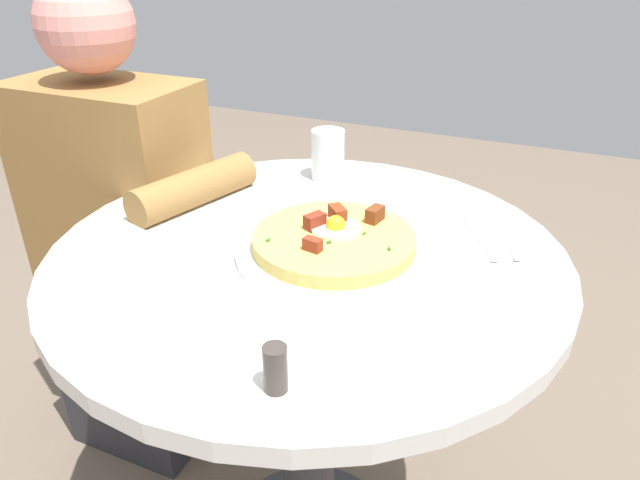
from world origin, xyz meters
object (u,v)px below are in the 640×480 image
at_px(fork, 477,234).
at_px(breakfast_pizza, 333,240).
at_px(water_glass, 328,155).
at_px(person_seated, 129,264).
at_px(bread_plate, 131,317).
at_px(pizza_plate, 333,251).
at_px(dining_table, 308,335).
at_px(knife, 497,233).
at_px(pepper_shaker, 275,369).
at_px(salt_shaker, 214,180).

bearing_deg(fork, breakfast_pizza, -82.35).
bearing_deg(water_glass, breakfast_pizza, 114.48).
bearing_deg(person_seated, bread_plate, 133.36).
height_order(pizza_plate, water_glass, water_glass).
relative_size(pizza_plate, water_glass, 3.06).
relative_size(dining_table, knife, 4.63).
relative_size(breakfast_pizza, fork, 1.43).
bearing_deg(pizza_plate, breakfast_pizza, -81.40).
height_order(breakfast_pizza, pepper_shaker, same).
xyz_separation_m(pizza_plate, breakfast_pizza, (0.00, -0.00, 0.02)).
bearing_deg(water_glass, pizza_plate, 114.38).
height_order(dining_table, water_glass, water_glass).
height_order(person_seated, salt_shaker, person_seated).
xyz_separation_m(person_seated, salt_shaker, (-0.27, 0.02, 0.27)).
bearing_deg(salt_shaker, knife, -176.21).
distance_m(breakfast_pizza, fork, 0.25).
relative_size(breakfast_pizza, water_glass, 2.52).
height_order(person_seated, pepper_shaker, person_seated).
distance_m(fork, salt_shaker, 0.50).
height_order(bread_plate, salt_shaker, salt_shaker).
bearing_deg(fork, knife, 90.00).
distance_m(person_seated, breakfast_pizza, 0.65).
relative_size(water_glass, pepper_shaker, 1.75).
xyz_separation_m(water_glass, pepper_shaker, (-0.19, 0.60, -0.02)).
height_order(person_seated, water_glass, person_seated).
height_order(dining_table, bread_plate, bread_plate).
relative_size(breakfast_pizza, salt_shaker, 4.57).
bearing_deg(breakfast_pizza, dining_table, -2.22).
bearing_deg(fork, person_seated, -119.64).
height_order(pizza_plate, pepper_shaker, pepper_shaker).
relative_size(fork, pepper_shaker, 3.07).
bearing_deg(person_seated, salt_shaker, 175.27).
distance_m(water_glass, pepper_shaker, 0.63).
height_order(bread_plate, water_glass, water_glass).
distance_m(pizza_plate, pepper_shaker, 0.32).
xyz_separation_m(pizza_plate, knife, (-0.23, -0.17, 0.00)).
relative_size(person_seated, salt_shaker, 20.09).
bearing_deg(knife, breakfast_pizza, -83.32).
xyz_separation_m(breakfast_pizza, pepper_shaker, (-0.06, 0.31, 0.00)).
distance_m(knife, water_glass, 0.39).
relative_size(person_seated, bread_plate, 6.92).
distance_m(breakfast_pizza, bread_plate, 0.33).
xyz_separation_m(pizza_plate, bread_plate, (0.18, 0.27, -0.00)).
height_order(knife, salt_shaker, salt_shaker).
bearing_deg(breakfast_pizza, water_glass, -65.52).
bearing_deg(bread_plate, breakfast_pizza, -123.01).
xyz_separation_m(pizza_plate, pepper_shaker, (-0.06, 0.31, 0.02)).
xyz_separation_m(dining_table, fork, (-0.24, -0.15, 0.18)).
xyz_separation_m(dining_table, pepper_shaker, (-0.11, 0.31, 0.21)).
bearing_deg(water_glass, salt_shaker, 42.99).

